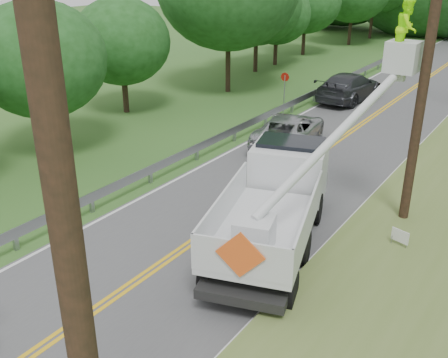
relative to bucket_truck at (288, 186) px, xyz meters
The scene contains 8 objects.
ground 6.97m from the bucket_truck, 107.60° to the right, with size 140.00×140.00×0.00m, color #325E27.
road 7.97m from the bucket_truck, 105.23° to the left, with size 7.20×96.00×0.03m.
guardrail 10.45m from the bucket_truck, 125.72° to the left, with size 0.18×48.00×0.77m.
bucket_truck is the anchor object (origin of this frame).
suv_silver 8.36m from the bucket_truck, 116.64° to the left, with size 2.46×5.33×1.48m, color #ACAEB3.
suv_darkgrey 17.51m from the bucket_truck, 104.89° to the left, with size 2.34×5.75×1.67m, color #33353A.
stop_sign_permanent 13.60m from the bucket_truck, 118.08° to the left, with size 0.50×0.07×2.33m.
yard_sign 3.57m from the bucket_truck, 10.43° to the left, with size 0.54×0.18×0.80m.
Camera 1 is at (8.42, -6.56, 7.98)m, focal length 41.16 mm.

